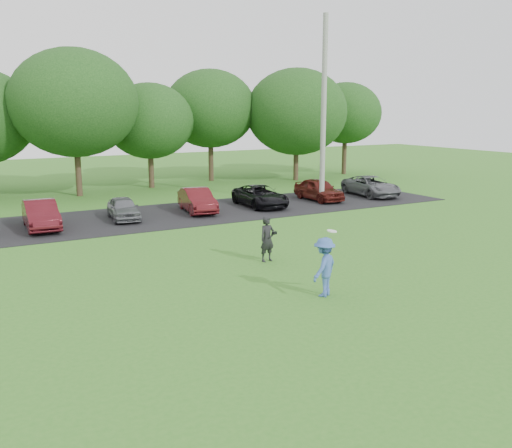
{
  "coord_description": "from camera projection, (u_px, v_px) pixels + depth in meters",
  "views": [
    {
      "loc": [
        -9.36,
        -13.16,
        5.21
      ],
      "look_at": [
        0.0,
        3.5,
        1.3
      ],
      "focal_mm": 40.0,
      "sensor_mm": 36.0,
      "label": 1
    }
  ],
  "objects": [
    {
      "name": "ground",
      "position": [
        314.0,
        288.0,
        16.77
      ],
      "size": [
        100.0,
        100.0,
        0.0
      ],
      "primitive_type": "plane",
      "color": "#337220",
      "rests_on": "ground"
    },
    {
      "name": "parking_lot",
      "position": [
        161.0,
        216.0,
        27.88
      ],
      "size": [
        32.0,
        6.5,
        0.03
      ],
      "primitive_type": "cube",
      "color": "black",
      "rests_on": "ground"
    },
    {
      "name": "utility_pole",
      "position": [
        324.0,
        111.0,
        30.38
      ],
      "size": [
        0.28,
        0.28,
        10.01
      ],
      "primitive_type": "cylinder",
      "color": "gray",
      "rests_on": "ground"
    },
    {
      "name": "frisbee_player",
      "position": [
        324.0,
        267.0,
        15.92
      ],
      "size": [
        1.25,
        1.08,
        1.93
      ],
      "color": "#3A5DA6",
      "rests_on": "ground"
    },
    {
      "name": "camera_bystander",
      "position": [
        267.0,
        239.0,
        19.55
      ],
      "size": [
        0.61,
        0.46,
        1.57
      ],
      "color": "black",
      "rests_on": "ground"
    },
    {
      "name": "parked_cars",
      "position": [
        155.0,
        204.0,
        27.63
      ],
      "size": [
        28.62,
        4.81,
        1.26
      ],
      "color": "#4D1017",
      "rests_on": "parking_lot"
    },
    {
      "name": "tree_row",
      "position": [
        128.0,
        112.0,
        35.96
      ],
      "size": [
        42.39,
        9.85,
        8.64
      ],
      "color": "#38281C",
      "rests_on": "ground"
    }
  ]
}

